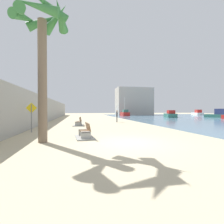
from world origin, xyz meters
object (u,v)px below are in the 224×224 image
(pedestrian_sign, at_px, (31,114))
(person_walking, at_px, (117,115))
(palm_tree, at_px, (42,32))
(bench_far, at_px, (79,124))
(boat_far_left, at_px, (125,113))
(boat_outer, at_px, (170,115))
(boat_mid_bay, at_px, (197,113))
(bench_near, at_px, (85,134))
(boat_nearest, at_px, (219,114))

(pedestrian_sign, bearing_deg, person_walking, 45.68)
(palm_tree, xyz_separation_m, bench_far, (1.98, 9.68, -5.88))
(boat_far_left, height_order, boat_outer, boat_far_left)
(boat_mid_bay, bearing_deg, pedestrian_sign, -140.68)
(boat_far_left, bearing_deg, boat_outer, -57.94)
(bench_near, bearing_deg, boat_far_left, 70.49)
(boat_mid_bay, height_order, boat_outer, boat_mid_bay)
(palm_tree, relative_size, boat_far_left, 1.45)
(person_walking, height_order, pedestrian_sign, pedestrian_sign)
(boat_far_left, xyz_separation_m, boat_outer, (7.50, -11.98, -0.08))
(boat_nearest, bearing_deg, boat_mid_bay, 65.23)
(person_walking, bearing_deg, boat_far_left, 71.67)
(boat_outer, bearing_deg, boat_mid_bay, 37.64)
(person_walking, relative_size, pedestrian_sign, 0.72)
(person_walking, bearing_deg, pedestrian_sign, -134.32)
(bench_far, bearing_deg, person_walking, 38.24)
(bench_far, height_order, pedestrian_sign, pedestrian_sign)
(boat_far_left, relative_size, boat_nearest, 1.01)
(bench_near, distance_m, pedestrian_sign, 5.52)
(palm_tree, height_order, person_walking, palm_tree)
(boat_far_left, bearing_deg, person_walking, -108.33)
(bench_near, height_order, boat_far_left, boat_far_left)
(bench_far, bearing_deg, palm_tree, -101.54)
(bench_far, bearing_deg, boat_nearest, 22.77)
(boat_nearest, bearing_deg, boat_outer, 165.34)
(bench_far, relative_size, boat_nearest, 0.40)
(boat_mid_bay, bearing_deg, boat_outer, -142.36)
(boat_nearest, bearing_deg, person_walking, -161.17)
(bench_near, relative_size, boat_nearest, 0.40)
(boat_far_left, relative_size, boat_outer, 1.12)
(person_walking, xyz_separation_m, boat_far_left, (7.78, 23.48, -0.27))
(bench_far, xyz_separation_m, boat_mid_bay, (38.93, 29.82, 0.45))
(boat_mid_bay, height_order, pedestrian_sign, pedestrian_sign)
(boat_outer, bearing_deg, boat_nearest, -14.66)
(bench_near, bearing_deg, palm_tree, -155.19)
(bench_near, xyz_separation_m, boat_outer, (20.40, 24.42, 0.42))
(boat_far_left, xyz_separation_m, pedestrian_sign, (-16.99, -32.91, 0.75))
(bench_near, distance_m, person_walking, 13.92)
(person_walking, relative_size, boat_outer, 0.35)
(palm_tree, bearing_deg, boat_nearest, 34.46)
(palm_tree, height_order, bench_near, palm_tree)
(boat_mid_bay, distance_m, pedestrian_sign, 55.13)
(palm_tree, bearing_deg, boat_mid_bay, 44.00)
(bench_far, bearing_deg, boat_mid_bay, 37.45)
(pedestrian_sign, bearing_deg, boat_outer, 40.51)
(palm_tree, bearing_deg, boat_outer, 48.26)
(boat_far_left, height_order, boat_nearest, boat_far_left)
(palm_tree, relative_size, bench_near, 3.65)
(person_walking, xyz_separation_m, pedestrian_sign, (-9.21, -9.43, 0.48))
(bench_near, relative_size, bench_far, 1.00)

